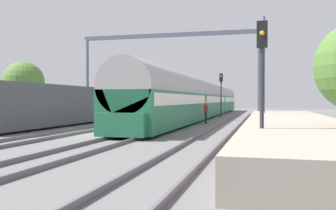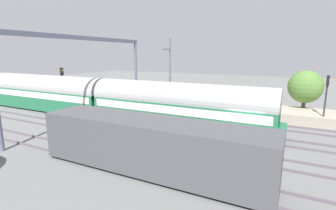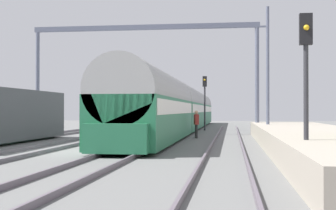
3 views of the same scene
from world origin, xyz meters
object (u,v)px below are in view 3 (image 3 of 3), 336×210
object	(u,v)px
railway_signal_near	(306,69)
railway_signal_far	(205,95)
passenger_train	(183,108)
catenary_gantry	(144,52)
person_crossing	(196,122)

from	to	relation	value
railway_signal_near	railway_signal_far	distance (m)	27.61
passenger_train	railway_signal_near	distance (m)	28.30
railway_signal_far	catenary_gantry	bearing A→B (deg)	-116.65
person_crossing	railway_signal_far	size ratio (longest dim) A/B	0.37
passenger_train	catenary_gantry	bearing A→B (deg)	-103.80
railway_signal_far	railway_signal_near	bearing A→B (deg)	-80.80
person_crossing	railway_signal_far	world-z (taller)	railway_signal_far
railway_signal_far	catenary_gantry	world-z (taller)	catenary_gantry
person_crossing	railway_signal_near	size ratio (longest dim) A/B	0.38
railway_signal_near	catenary_gantry	world-z (taller)	catenary_gantry
railway_signal_near	person_crossing	bearing A→B (deg)	105.24
passenger_train	catenary_gantry	world-z (taller)	catenary_gantry
person_crossing	railway_signal_far	distance (m)	11.64
passenger_train	railway_signal_far	bearing A→B (deg)	-9.07
railway_signal_near	catenary_gantry	xyz separation A→B (m)	(-8.32, 19.47, 2.96)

